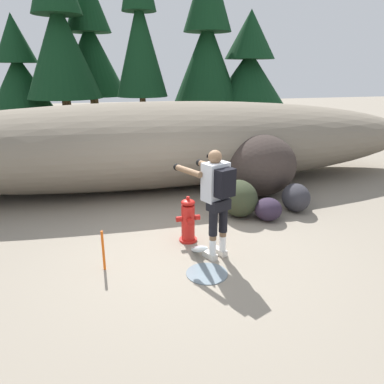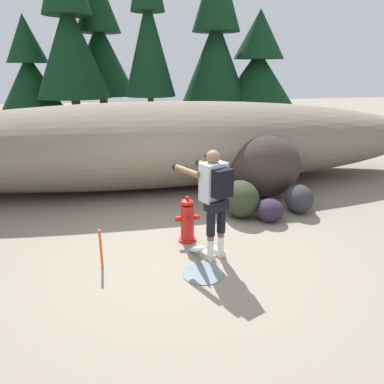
% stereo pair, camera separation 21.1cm
% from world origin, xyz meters
% --- Properties ---
extents(ground_plane, '(56.00, 56.00, 0.04)m').
position_xyz_m(ground_plane, '(0.00, 0.00, -0.02)').
color(ground_plane, gray).
extents(dirt_embankment, '(14.33, 3.20, 2.00)m').
position_xyz_m(dirt_embankment, '(0.00, 3.65, 1.00)').
color(dirt_embankment, '#756B5B').
rests_on(dirt_embankment, ground_plane).
extents(fire_hydrant, '(0.40, 0.35, 0.78)m').
position_xyz_m(fire_hydrant, '(0.01, 0.35, 0.36)').
color(fire_hydrant, red).
rests_on(fire_hydrant, ground_plane).
extents(hydrant_water_jet, '(0.59, 1.24, 0.59)m').
position_xyz_m(hydrant_water_jet, '(0.01, -0.40, 0.11)').
color(hydrant_water_jet, silver).
rests_on(hydrant_water_jet, ground_plane).
extents(utility_worker, '(0.75, 1.04, 1.65)m').
position_xyz_m(utility_worker, '(0.27, -0.25, 1.04)').
color(utility_worker, beige).
rests_on(utility_worker, ground_plane).
extents(boulder_large, '(2.20, 2.26, 1.38)m').
position_xyz_m(boulder_large, '(2.15, 2.30, 0.69)').
color(boulder_large, '#362C28').
rests_on(boulder_large, ground_plane).
extents(boulder_mid, '(0.74, 0.90, 0.71)m').
position_xyz_m(boulder_mid, '(1.24, 1.20, 0.35)').
color(boulder_mid, '#2B3220').
rests_on(boulder_mid, ground_plane).
extents(boulder_small, '(0.74, 0.85, 0.55)m').
position_xyz_m(boulder_small, '(2.45, 1.15, 0.28)').
color(boulder_small, '#2E2D32').
rests_on(boulder_small, ground_plane).
extents(boulder_outlier, '(0.74, 0.75, 0.43)m').
position_xyz_m(boulder_outlier, '(1.69, 0.84, 0.21)').
color(boulder_outlier, '#2C2232').
rests_on(boulder_outlier, ground_plane).
extents(pine_tree_far_left, '(2.44, 2.44, 4.75)m').
position_xyz_m(pine_tree_far_left, '(-4.10, 11.32, 2.64)').
color(pine_tree_far_left, '#47331E').
rests_on(pine_tree_far_left, ground_plane).
extents(pine_tree_left, '(2.80, 2.80, 7.52)m').
position_xyz_m(pine_tree_left, '(-2.35, 10.27, 4.08)').
color(pine_tree_left, '#47331E').
rests_on(pine_tree_left, ground_plane).
extents(pine_tree_center, '(2.81, 2.81, 6.59)m').
position_xyz_m(pine_tree_center, '(-1.30, 11.53, 3.69)').
color(pine_tree_center, '#47331E').
rests_on(pine_tree_center, ground_plane).
extents(pine_tree_right, '(1.88, 1.88, 7.51)m').
position_xyz_m(pine_tree_right, '(0.45, 9.09, 4.14)').
color(pine_tree_right, '#47331E').
rests_on(pine_tree_right, ground_plane).
extents(pine_tree_far_right, '(2.77, 2.77, 6.86)m').
position_xyz_m(pine_tree_far_right, '(2.98, 9.16, 3.56)').
color(pine_tree_far_right, '#47331E').
rests_on(pine_tree_far_right, ground_plane).
extents(pine_tree_ridge_end, '(2.98, 2.98, 4.86)m').
position_xyz_m(pine_tree_ridge_end, '(4.65, 9.00, 2.78)').
color(pine_tree_ridge_end, '#47331E').
rests_on(pine_tree_ridge_end, ground_plane).
extents(survey_stake, '(0.04, 0.04, 0.60)m').
position_xyz_m(survey_stake, '(-1.37, -0.24, 0.30)').
color(survey_stake, '#E55914').
rests_on(survey_stake, ground_plane).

